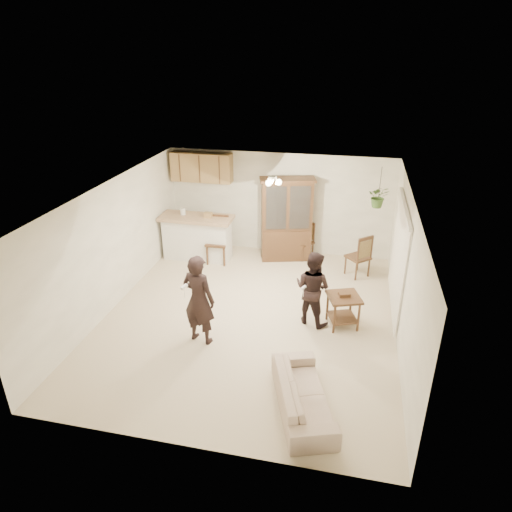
% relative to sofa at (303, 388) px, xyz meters
% --- Properties ---
extents(floor, '(6.50, 6.50, 0.00)m').
position_rel_sofa_xyz_m(floor, '(-1.31, 2.22, -0.37)').
color(floor, beige).
rests_on(floor, ground).
extents(ceiling, '(5.50, 6.50, 0.02)m').
position_rel_sofa_xyz_m(ceiling, '(-1.31, 2.22, 2.13)').
color(ceiling, white).
rests_on(ceiling, wall_back).
extents(wall_back, '(5.50, 0.02, 2.50)m').
position_rel_sofa_xyz_m(wall_back, '(-1.31, 5.47, 0.88)').
color(wall_back, white).
rests_on(wall_back, ground).
extents(wall_front, '(5.50, 0.02, 2.50)m').
position_rel_sofa_xyz_m(wall_front, '(-1.31, -1.03, 0.88)').
color(wall_front, white).
rests_on(wall_front, ground).
extents(wall_left, '(0.02, 6.50, 2.50)m').
position_rel_sofa_xyz_m(wall_left, '(-4.06, 2.22, 0.88)').
color(wall_left, white).
rests_on(wall_left, ground).
extents(wall_right, '(0.02, 6.50, 2.50)m').
position_rel_sofa_xyz_m(wall_right, '(1.44, 2.22, 0.88)').
color(wall_right, white).
rests_on(wall_right, ground).
extents(breakfast_bar, '(1.60, 0.55, 1.00)m').
position_rel_sofa_xyz_m(breakfast_bar, '(-3.16, 4.57, 0.13)').
color(breakfast_bar, silver).
rests_on(breakfast_bar, floor).
extents(bar_top, '(1.75, 0.70, 0.08)m').
position_rel_sofa_xyz_m(bar_top, '(-3.16, 4.57, 0.68)').
color(bar_top, tan).
rests_on(bar_top, breakfast_bar).
extents(upper_cabinets, '(1.50, 0.34, 0.70)m').
position_rel_sofa_xyz_m(upper_cabinets, '(-3.21, 5.29, 1.73)').
color(upper_cabinets, olive).
rests_on(upper_cabinets, wall_back).
extents(vertical_blinds, '(0.06, 2.30, 2.10)m').
position_rel_sofa_xyz_m(vertical_blinds, '(1.40, 3.12, 0.73)').
color(vertical_blinds, silver).
rests_on(vertical_blinds, wall_right).
extents(ceiling_fixture, '(0.36, 0.36, 0.20)m').
position_rel_sofa_xyz_m(ceiling_fixture, '(-1.11, 3.42, 2.03)').
color(ceiling_fixture, beige).
rests_on(ceiling_fixture, ceiling).
extents(hanging_plant, '(0.43, 0.37, 0.48)m').
position_rel_sofa_xyz_m(hanging_plant, '(0.99, 4.62, 1.48)').
color(hanging_plant, '#2F4F1F').
rests_on(hanging_plant, ceiling).
extents(plant_cord, '(0.01, 0.01, 0.65)m').
position_rel_sofa_xyz_m(plant_cord, '(0.99, 4.62, 1.81)').
color(plant_cord, black).
rests_on(plant_cord, ceiling).
extents(sofa, '(1.28, 2.01, 0.73)m').
position_rel_sofa_xyz_m(sofa, '(0.00, 0.00, 0.00)').
color(sofa, beige).
rests_on(sofa, floor).
extents(adult, '(0.74, 0.58, 1.80)m').
position_rel_sofa_xyz_m(adult, '(-1.99, 1.28, 0.53)').
color(adult, black).
rests_on(adult, floor).
extents(child, '(0.80, 0.73, 1.35)m').
position_rel_sofa_xyz_m(child, '(-0.13, 2.31, 0.31)').
color(child, black).
rests_on(child, floor).
extents(china_hutch, '(1.37, 0.82, 2.02)m').
position_rel_sofa_xyz_m(china_hutch, '(-1.05, 5.03, 0.63)').
color(china_hutch, '#392314').
rests_on(china_hutch, floor).
extents(side_table, '(0.73, 0.73, 0.70)m').
position_rel_sofa_xyz_m(side_table, '(0.46, 2.31, -0.04)').
color(side_table, '#392314').
rests_on(side_table, floor).
extents(chair_bar, '(0.52, 0.52, 1.13)m').
position_rel_sofa_xyz_m(chair_bar, '(-2.62, 4.46, -0.05)').
color(chair_bar, '#392314').
rests_on(chair_bar, floor).
extents(chair_hutch_left, '(0.57, 0.57, 0.92)m').
position_rel_sofa_xyz_m(chair_hutch_left, '(-0.64, 5.14, -0.11)').
color(chair_hutch_left, '#392314').
rests_on(chair_hutch_left, floor).
extents(chair_hutch_right, '(0.63, 0.63, 1.02)m').
position_rel_sofa_xyz_m(chair_hutch_right, '(0.68, 4.46, -0.08)').
color(chair_hutch_right, '#392314').
rests_on(chair_hutch_right, floor).
extents(controller_adult, '(0.08, 0.15, 0.04)m').
position_rel_sofa_xyz_m(controller_adult, '(-2.08, 0.91, 0.91)').
color(controller_adult, white).
rests_on(controller_adult, adult).
extents(controller_child, '(0.09, 0.13, 0.04)m').
position_rel_sofa_xyz_m(controller_child, '(-0.26, 2.00, 0.52)').
color(controller_child, white).
rests_on(controller_child, child).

